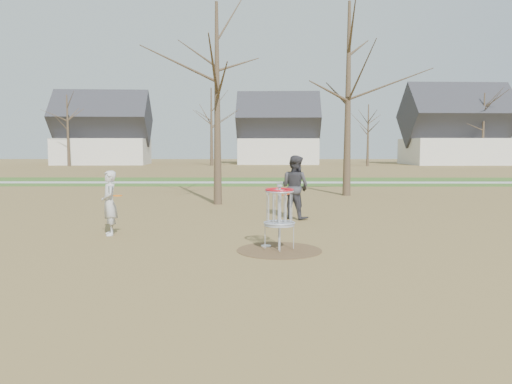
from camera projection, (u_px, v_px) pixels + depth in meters
ground at (279, 250)px, 10.49m from camera, size 160.00×160.00×0.00m
green_band at (266, 181)px, 31.40m from camera, size 160.00×8.00×0.01m
footpath at (266, 182)px, 30.41m from camera, size 160.00×1.50×0.01m
dirt_circle at (279, 250)px, 10.49m from camera, size 1.80×1.80×0.01m
player_standing at (109, 203)px, 12.25m from camera, size 0.58×0.68×1.59m
player_throwing at (295, 187)px, 15.06m from camera, size 1.18×1.16×1.92m
disc_grounded at (266, 246)px, 10.88m from camera, size 0.22×0.22×0.02m
discs_in_play at (207, 195)px, 12.16m from camera, size 4.28×0.66×0.09m
disc_golf_basket at (279, 207)px, 10.41m from camera, size 0.64×0.64×1.35m
bare_trees at (283, 112)px, 45.64m from camera, size 52.62×44.98×9.00m
houses_row at (297, 136)px, 62.49m from camera, size 56.51×10.01×7.26m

